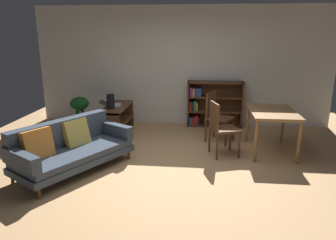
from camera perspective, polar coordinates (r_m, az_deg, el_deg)
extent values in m
plane|color=tan|center=(5.03, 0.30, -8.88)|extent=(8.16, 8.16, 0.00)
cube|color=silver|center=(7.31, 2.50, 9.82)|extent=(6.80, 0.10, 2.70)
cylinder|color=brown|center=(5.41, -7.20, -6.33)|extent=(0.04, 0.04, 0.15)
cylinder|color=brown|center=(4.49, -22.59, -12.27)|extent=(0.04, 0.04, 0.15)
cylinder|color=brown|center=(5.89, -12.06, -4.72)|extent=(0.04, 0.04, 0.15)
cylinder|color=brown|center=(5.06, -26.67, -9.59)|extent=(0.04, 0.04, 0.15)
cube|color=#384251|center=(5.11, -16.67, -6.74)|extent=(1.64, 1.99, 0.10)
cube|color=#384251|center=(5.08, -16.75, -5.70)|extent=(1.58, 1.91, 0.10)
cube|color=#384251|center=(5.24, -19.03, -2.23)|extent=(1.06, 1.60, 0.42)
cube|color=#384251|center=(5.53, -9.84, -1.76)|extent=(0.74, 0.52, 0.22)
cube|color=#384251|center=(4.62, -25.40, -6.61)|extent=(0.74, 0.52, 0.22)
cube|color=orange|center=(4.87, -22.85, -4.12)|extent=(0.41, 0.48, 0.45)
cube|color=tan|center=(5.23, -16.46, -2.27)|extent=(0.41, 0.47, 0.43)
cube|color=#56351E|center=(7.28, -8.07, 1.29)|extent=(0.43, 0.04, 0.61)
cube|color=#56351E|center=(6.16, -10.78, -1.49)|extent=(0.43, 0.04, 0.61)
cube|color=#56351E|center=(6.73, -9.30, -0.34)|extent=(0.43, 1.21, 0.04)
cube|color=#56351E|center=(6.64, -9.42, 2.38)|extent=(0.43, 1.25, 0.04)
cube|color=#56351E|center=(6.79, -9.21, -2.30)|extent=(0.43, 1.21, 0.04)
cube|color=silver|center=(6.71, -9.64, 2.75)|extent=(0.28, 0.37, 0.02)
cube|color=black|center=(6.73, -11.52, 3.08)|extent=(0.26, 0.35, 0.09)
cylinder|color=black|center=(6.41, -10.48, 3.37)|extent=(0.16, 0.16, 0.29)
cylinder|color=slate|center=(6.40, -10.51, 3.88)|extent=(0.09, 0.09, 0.01)
cylinder|color=brown|center=(7.22, -15.63, -0.98)|extent=(0.26, 0.26, 0.19)
cylinder|color=#195623|center=(7.13, -15.18, 1.02)|extent=(0.20, 0.07, 0.35)
cylinder|color=#195623|center=(7.24, -15.28, 1.47)|extent=(0.10, 0.28, 0.42)
cylinder|color=#195623|center=(7.16, -16.31, 1.69)|extent=(0.19, 0.07, 0.51)
cylinder|color=#195623|center=(6.99, -16.05, 1.38)|extent=(0.09, 0.32, 0.52)
ellipsoid|color=#195623|center=(7.09, -15.92, 2.95)|extent=(0.40, 0.40, 0.28)
cylinder|color=olive|center=(6.33, 14.32, -0.71)|extent=(0.06, 0.06, 0.72)
cylinder|color=olive|center=(5.35, 15.82, -3.84)|extent=(0.06, 0.06, 0.72)
cylinder|color=olive|center=(6.47, 20.33, -0.87)|extent=(0.06, 0.06, 0.72)
cylinder|color=olive|center=(5.51, 22.87, -3.93)|extent=(0.06, 0.06, 0.72)
cube|color=olive|center=(5.80, 18.61, 1.39)|extent=(0.79, 1.14, 0.05)
cylinder|color=#56351E|center=(6.33, 11.88, -1.75)|extent=(0.04, 0.04, 0.47)
cylinder|color=#56351E|center=(5.99, 10.55, -2.68)|extent=(0.04, 0.04, 0.47)
cylinder|color=#56351E|center=(6.48, 8.42, -1.17)|extent=(0.04, 0.04, 0.47)
cylinder|color=#56351E|center=(6.15, 6.92, -2.04)|extent=(0.04, 0.04, 0.47)
cube|color=#56351E|center=(6.16, 9.54, 0.35)|extent=(0.60, 0.58, 0.04)
cube|color=#56351E|center=(6.18, 7.86, 2.92)|extent=(0.20, 0.36, 0.47)
cylinder|color=#56351E|center=(5.81, 11.36, -3.34)|extent=(0.04, 0.04, 0.46)
cylinder|color=#56351E|center=(5.47, 12.93, -4.62)|extent=(0.04, 0.04, 0.46)
cylinder|color=#56351E|center=(5.67, 7.61, -3.64)|extent=(0.04, 0.04, 0.46)
cylinder|color=#56351E|center=(5.32, 8.98, -4.98)|extent=(0.04, 0.04, 0.46)
cube|color=#56351E|center=(5.49, 10.34, -1.67)|extent=(0.55, 0.54, 0.04)
cube|color=#56351E|center=(5.35, 8.48, 0.76)|extent=(0.15, 0.38, 0.46)
cube|color=#56351E|center=(7.22, 3.74, 3.05)|extent=(0.04, 0.31, 1.04)
cube|color=#56351E|center=(7.27, 13.35, 2.75)|extent=(0.04, 0.31, 1.04)
cube|color=#56351E|center=(7.13, 8.73, 6.85)|extent=(1.25, 0.31, 0.04)
cube|color=#56351E|center=(7.34, 8.41, -0.92)|extent=(1.25, 0.31, 0.04)
cube|color=#56351E|center=(7.35, 8.52, 3.14)|extent=(1.21, 0.04, 1.04)
cube|color=#56351E|center=(7.26, 8.51, 1.63)|extent=(1.21, 0.30, 0.04)
cube|color=#56351E|center=(7.18, 8.62, 4.20)|extent=(1.21, 0.30, 0.04)
cube|color=#2D5199|center=(7.29, 4.20, -0.03)|extent=(0.06, 0.25, 0.18)
cube|color=red|center=(7.29, 4.74, -0.08)|extent=(0.06, 0.23, 0.17)
cube|color=red|center=(7.29, 5.28, 0.08)|extent=(0.06, 0.25, 0.21)
cube|color=black|center=(7.28, 5.72, -0.07)|extent=(0.03, 0.19, 0.19)
cube|color=red|center=(7.20, 4.18, 2.65)|extent=(0.04, 0.23, 0.21)
cube|color=black|center=(7.21, 4.60, 2.71)|extent=(0.05, 0.26, 0.22)
cube|color=#337F47|center=(7.21, 5.02, 2.73)|extent=(0.05, 0.25, 0.23)
cube|color=gold|center=(7.20, 5.35, 2.51)|extent=(0.03, 0.22, 0.18)
cube|color=#993884|center=(7.13, 4.28, 5.21)|extent=(0.05, 0.20, 0.20)
cube|color=silver|center=(7.15, 4.72, 5.09)|extent=(0.03, 0.26, 0.16)
cube|color=red|center=(7.14, 5.02, 5.13)|extent=(0.03, 0.24, 0.18)
cube|color=#2D5199|center=(7.14, 5.49, 5.13)|extent=(0.06, 0.24, 0.18)
cube|color=#2D5199|center=(7.14, 5.97, 5.14)|extent=(0.04, 0.25, 0.19)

